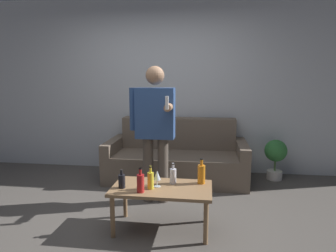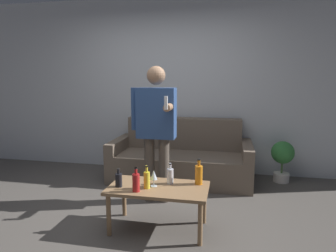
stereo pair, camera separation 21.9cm
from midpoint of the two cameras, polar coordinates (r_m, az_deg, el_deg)
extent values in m
plane|color=#514C47|center=(3.22, -6.02, -18.21)|extent=(16.00, 16.00, 0.00)
cube|color=silver|center=(4.77, 0.89, 7.65)|extent=(8.00, 0.06, 2.70)
cube|color=#6B5B4C|center=(4.29, 3.63, -8.17)|extent=(1.72, 0.64, 0.40)
cube|color=#6B5B4C|center=(4.65, 4.42, -3.79)|extent=(1.72, 0.25, 0.87)
cube|color=#6B5B4C|center=(4.59, -7.78, -5.94)|extent=(0.14, 0.90, 0.57)
cube|color=#6B5B4C|center=(4.36, 16.16, -7.05)|extent=(0.14, 0.90, 0.57)
cube|color=#8E6B47|center=(2.96, 0.30, -11.77)|extent=(0.96, 0.53, 0.03)
cylinder|color=#8E6B47|center=(2.96, -9.09, -16.42)|extent=(0.04, 0.04, 0.41)
cylinder|color=#8E6B47|center=(2.80, 8.50, -17.99)|extent=(0.04, 0.04, 0.41)
cylinder|color=#8E6B47|center=(3.33, -6.44, -13.39)|extent=(0.04, 0.04, 0.41)
cylinder|color=#8E6B47|center=(3.19, 8.94, -14.51)|extent=(0.04, 0.04, 0.41)
cylinder|color=silver|center=(3.01, 2.54, -9.58)|extent=(0.07, 0.07, 0.15)
cylinder|color=silver|center=(2.97, 2.55, -7.67)|extent=(0.02, 0.02, 0.06)
cylinder|color=black|center=(2.97, 2.56, -7.23)|extent=(0.03, 0.03, 0.01)
cylinder|color=black|center=(2.95, -7.25, -10.24)|extent=(0.07, 0.07, 0.13)
cylinder|color=black|center=(2.92, -7.29, -8.58)|extent=(0.03, 0.03, 0.05)
cylinder|color=black|center=(2.92, -7.30, -8.22)|extent=(0.03, 0.03, 0.01)
cylinder|color=yellow|center=(2.88, -1.86, -10.31)|extent=(0.06, 0.06, 0.16)
cylinder|color=yellow|center=(2.85, -1.87, -8.20)|extent=(0.02, 0.02, 0.06)
cylinder|color=black|center=(2.84, -1.88, -7.72)|extent=(0.03, 0.03, 0.01)
cylinder|color=orange|center=(3.01, 7.98, -9.26)|extent=(0.08, 0.08, 0.19)
cylinder|color=orange|center=(2.98, 8.04, -6.92)|extent=(0.03, 0.03, 0.07)
cylinder|color=black|center=(2.97, 8.05, -6.36)|extent=(0.03, 0.03, 0.01)
cylinder|color=#B21E1E|center=(2.81, -3.85, -10.76)|extent=(0.07, 0.07, 0.17)
cylinder|color=#B21E1E|center=(2.78, -3.88, -8.52)|extent=(0.03, 0.03, 0.06)
cylinder|color=black|center=(2.77, -3.88, -8.01)|extent=(0.03, 0.03, 0.01)
cylinder|color=silver|center=(2.96, -0.56, -11.39)|extent=(0.06, 0.06, 0.01)
cylinder|color=silver|center=(2.94, -0.56, -10.75)|extent=(0.01, 0.01, 0.07)
cone|color=silver|center=(2.92, -0.56, -9.30)|extent=(0.07, 0.07, 0.09)
cylinder|color=brown|center=(3.64, -1.82, -8.23)|extent=(0.13, 0.13, 0.78)
cylinder|color=brown|center=(3.60, 0.99, -8.41)|extent=(0.13, 0.13, 0.78)
cube|color=#2D4C84|center=(3.47, -0.43, 2.47)|extent=(0.45, 0.20, 0.58)
sphere|color=#9E7556|center=(3.45, -0.44, 9.61)|extent=(0.21, 0.21, 0.21)
cylinder|color=#2D4C84|center=(3.53, -4.64, 3.27)|extent=(0.08, 0.08, 0.50)
cylinder|color=#9E7556|center=(3.30, 2.12, 3.63)|extent=(0.08, 0.27, 0.08)
cube|color=white|center=(3.13, 1.62, 4.44)|extent=(0.03, 0.03, 0.14)
cylinder|color=silver|center=(4.69, 22.04, -9.06)|extent=(0.22, 0.22, 0.13)
cylinder|color=#476B38|center=(4.64, 22.16, -7.18)|extent=(0.03, 0.03, 0.19)
sphere|color=#337A38|center=(4.59, 22.32, -4.69)|extent=(0.32, 0.32, 0.32)
camera|label=1|loc=(0.11, -88.10, 0.31)|focal=32.00mm
camera|label=2|loc=(0.11, 91.90, -0.31)|focal=32.00mm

